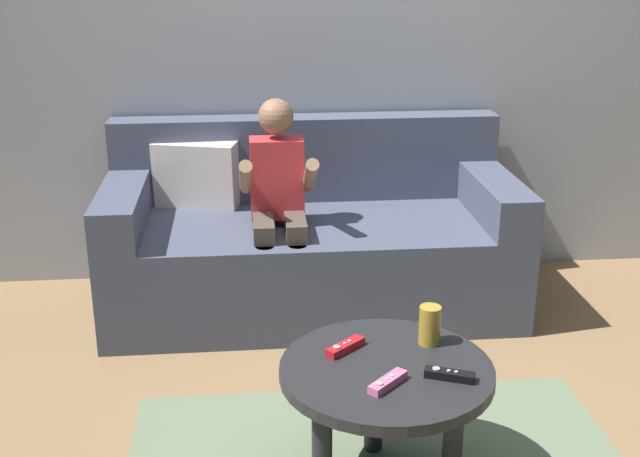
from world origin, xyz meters
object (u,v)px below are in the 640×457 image
at_px(person_seated_on_couch, 278,200).
at_px(coffee_table, 386,385).
at_px(game_remote_red_center, 345,347).
at_px(soda_can, 430,325).
at_px(game_remote_black_near_edge, 449,375).
at_px(game_remote_pink_far_corner, 388,382).
at_px(couch, 309,242).

height_order(person_seated_on_couch, coffee_table, person_seated_on_couch).
distance_m(person_seated_on_couch, game_remote_red_center, 1.10).
bearing_deg(coffee_table, game_remote_red_center, 137.23).
bearing_deg(soda_can, person_seated_on_couch, 111.02).
bearing_deg(game_remote_black_near_edge, game_remote_pink_far_corner, -172.86).
bearing_deg(game_remote_pink_far_corner, person_seated_on_couch, 100.37).
bearing_deg(game_remote_red_center, soda_can, 4.64).
relative_size(person_seated_on_couch, coffee_table, 1.54).
distance_m(person_seated_on_couch, coffee_table, 1.22).
relative_size(person_seated_on_couch, game_remote_pink_far_corner, 7.65).
height_order(coffee_table, game_remote_red_center, game_remote_red_center).
height_order(couch, coffee_table, couch).
distance_m(couch, game_remote_pink_far_corner, 1.48).
relative_size(person_seated_on_couch, game_remote_black_near_edge, 6.71).
bearing_deg(couch, soda_can, -77.92).
relative_size(couch, soda_can, 14.68).
bearing_deg(person_seated_on_couch, game_remote_black_near_edge, -71.88).
bearing_deg(person_seated_on_couch, game_remote_red_center, -82.27).
bearing_deg(game_remote_pink_far_corner, couch, 93.68).
relative_size(couch, game_remote_pink_far_corner, 14.27).
height_order(couch, game_remote_red_center, couch).
relative_size(person_seated_on_couch, soda_can, 7.87).
height_order(coffee_table, game_remote_pink_far_corner, game_remote_pink_far_corner).
height_order(person_seated_on_couch, game_remote_black_near_edge, person_seated_on_couch).
bearing_deg(person_seated_on_couch, game_remote_pink_far_corner, -79.63).
distance_m(game_remote_black_near_edge, game_remote_red_center, 0.33).
xyz_separation_m(game_remote_red_center, game_remote_pink_far_corner, (0.09, -0.22, 0.00)).
relative_size(couch, coffee_table, 2.87).
relative_size(couch, game_remote_red_center, 13.83).
bearing_deg(coffee_table, game_remote_black_near_edge, -30.12).
bearing_deg(soda_can, game_remote_red_center, -175.36).
xyz_separation_m(game_remote_black_near_edge, soda_can, (-0.01, 0.21, 0.05)).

